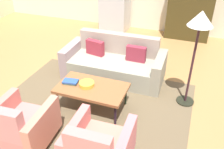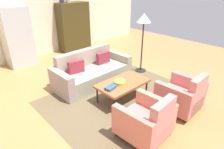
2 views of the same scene
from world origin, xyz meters
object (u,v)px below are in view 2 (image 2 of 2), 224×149
Objects in this scene: armchair_left at (147,122)px; book_stack at (111,87)px; armchair_right at (183,96)px; fruit_bowl at (120,82)px; refrigerator at (17,37)px; cabinet at (74,27)px; floor_lamp at (144,24)px; coffee_table at (123,84)px; couch at (91,72)px.

armchair_left reaches higher than book_stack.
armchair_right is 3.11× the size of book_stack.
armchair_right reaches higher than fruit_bowl.
book_stack is at bearing -82.16° from refrigerator.
cabinet is at bearing 80.73° from armchair_right.
armchair_right is 0.49× the size of cabinet.
armchair_right is 2.39m from floor_lamp.
book_stack is (0.20, 1.14, 0.13)m from armchair_left.
refrigerator is (-0.32, 4.93, 0.58)m from armchair_left.
armchair_left is at bearing -86.27° from refrigerator.
coffee_table is at bearing 3.62° from book_stack.
couch is 1.29m from book_stack.
fruit_bowl reaches higher than coffee_table.
refrigerator is at bearing 102.33° from fruit_bowl.
coffee_table is at bearing -154.77° from floor_lamp.
refrigerator is 1.08× the size of floor_lamp.
armchair_right is (1.20, -0.00, 0.00)m from armchair_left.
couch is 1.20m from fruit_bowl.
book_stack is 0.15× the size of refrigerator.
armchair_left is (-0.59, -2.35, 0.06)m from couch.
cabinet is at bearing 95.49° from floor_lamp.
couch is 1.14× the size of refrigerator.
fruit_bowl is (-0.09, -1.19, 0.19)m from couch.
floor_lamp reaches higher than fruit_bowl.
armchair_right is at bearing -59.15° from fruit_bowl.
couch is 2.43m from armchair_left.
cabinet is at bearing -115.97° from couch.
floor_lamp is (0.95, 1.90, 1.10)m from armchair_right.
coffee_table is 1.31m from armchair_left.
armchair_left is 5.39m from cabinet.
couch is at bearing 85.51° from fruit_bowl.
armchair_left reaches higher than coffee_table.
couch is 7.48× the size of book_stack.
book_stack is at bearing -158.78° from floor_lamp.
coffee_table is (0.00, -1.19, 0.11)m from couch.
armchair_right reaches higher than couch.
armchair_right is 3.37× the size of fruit_bowl.
fruit_bowl is at bearing 180.00° from coffee_table.
armchair_left is 0.51× the size of floor_lamp.
book_stack is (-0.40, -0.03, 0.07)m from coffee_table.
book_stack is at bearing 129.23° from armchair_right.
fruit_bowl reaches higher than book_stack.
armchair_right is (0.60, -2.35, 0.06)m from couch.
armchair_left is at bearing 74.84° from couch.
floor_lamp is at bearing -50.86° from refrigerator.
book_stack is at bearing -112.91° from cabinet.
coffee_table is 3.91m from refrigerator.
refrigerator is (-0.52, 3.79, 0.46)m from book_stack.
book_stack is at bearing 76.57° from armchair_left.
cabinet is at bearing 72.10° from coffee_table.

